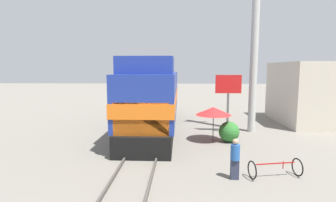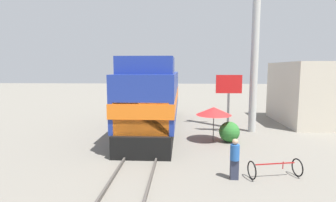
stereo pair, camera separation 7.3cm
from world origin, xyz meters
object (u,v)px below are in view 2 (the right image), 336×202
(utility_pole, at_px, (255,40))
(bicycle, at_px, (275,168))
(locomotive, at_px, (154,100))
(person_bystander, at_px, (235,158))
(billboard_sign, at_px, (229,90))
(vendor_umbrella, at_px, (214,111))

(utility_pole, height_order, bicycle, utility_pole)
(locomotive, bearing_deg, bicycle, -54.79)
(locomotive, xyz_separation_m, person_bystander, (3.83, -7.88, -1.23))
(utility_pole, bearing_deg, person_bystander, -109.12)
(bicycle, bearing_deg, utility_pole, -19.75)
(billboard_sign, bearing_deg, bicycle, -85.44)
(locomotive, relative_size, bicycle, 6.43)
(utility_pole, xyz_separation_m, bicycle, (-1.09, -7.45, -5.55))
(vendor_umbrella, distance_m, billboard_sign, 2.58)
(billboard_sign, distance_m, bicycle, 7.46)
(locomotive, bearing_deg, utility_pole, -1.85)
(vendor_umbrella, xyz_separation_m, billboard_sign, (1.17, 2.04, 1.05))
(utility_pole, bearing_deg, locomotive, 178.15)
(locomotive, distance_m, bicycle, 9.52)
(locomotive, distance_m, person_bystander, 8.85)
(locomotive, height_order, vendor_umbrella, locomotive)
(billboard_sign, height_order, bicycle, billboard_sign)
(billboard_sign, bearing_deg, utility_pole, 14.15)
(utility_pole, xyz_separation_m, billboard_sign, (-1.65, -0.42, -3.12))
(vendor_umbrella, height_order, bicycle, vendor_umbrella)
(locomotive, xyz_separation_m, bicycle, (5.40, -7.65, -1.71))
(locomotive, bearing_deg, person_bystander, -64.08)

